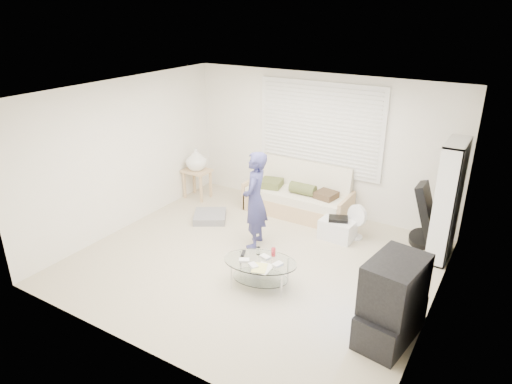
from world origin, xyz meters
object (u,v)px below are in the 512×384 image
Objects in this scene: coffee_table at (260,266)px; futon_sofa at (298,198)px; tv_unit at (392,301)px; bookshelf at (447,201)px.

futon_sofa is at bearing 104.14° from coffee_table.
coffee_table is at bearing 175.50° from tv_unit.
bookshelf is at bearing -5.97° from futon_sofa.
bookshelf is 1.78× the size of tv_unit.
futon_sofa is 1.89× the size of tv_unit.
bookshelf is 1.60× the size of coffee_table.
futon_sofa is at bearing 174.03° from bookshelf.
coffee_table is at bearing -75.86° from futon_sofa.
tv_unit is 0.90× the size of coffee_table.
coffee_table is at bearing -132.81° from bookshelf.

